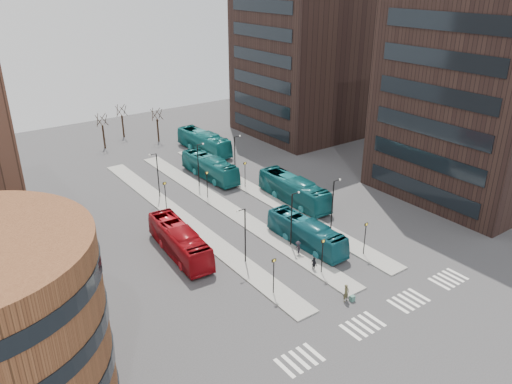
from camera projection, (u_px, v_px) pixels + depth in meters
ground at (409, 347)px, 39.75m from camera, size 160.00×160.00×0.00m
island_left at (185, 220)px, 59.85m from camera, size 2.50×45.00×0.15m
island_mid at (227, 208)px, 63.06m from camera, size 2.50×45.00×0.15m
island_right at (265, 196)px, 66.26m from camera, size 2.50×45.00×0.15m
suitcase at (352, 298)px, 45.23m from camera, size 0.46×0.38×0.54m
red_bus at (179, 241)px, 52.28m from camera, size 3.52×11.57×3.18m
teal_bus_a at (306, 233)px, 54.09m from camera, size 2.78×10.67×2.95m
teal_bus_b at (210, 167)px, 71.94m from camera, size 3.12×11.57×3.20m
teal_bus_c at (294, 190)px, 64.21m from camera, size 3.09×12.06×3.34m
teal_bus_d at (204, 142)px, 82.35m from camera, size 3.61×12.34×3.39m
traveller at (346, 293)px, 44.95m from camera, size 0.70×0.52×1.75m
commuter_a at (203, 266)px, 49.26m from camera, size 0.90×0.79×1.56m
commuter_b at (314, 264)px, 49.65m from camera, size 0.39×0.89×1.51m
commuter_c at (298, 248)px, 52.53m from camera, size 0.89×1.14×1.55m
crosswalk_stripes at (385, 314)px, 43.65m from camera, size 22.35×2.40×0.01m
tower_near at (485, 80)px, 62.65m from camera, size 20.12×20.00×30.00m
tower_far at (307, 49)px, 87.89m from camera, size 20.12×20.00×30.00m
sign_poles at (256, 212)px, 56.71m from camera, size 12.45×22.12×3.65m
lamp_posts at (239, 186)px, 60.50m from camera, size 14.04×20.24×6.12m
bare_trees at (128, 127)px, 86.59m from camera, size 10.97×8.14×5.90m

